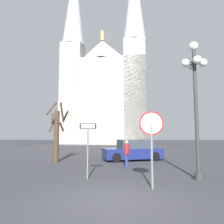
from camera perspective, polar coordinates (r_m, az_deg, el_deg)
The scene contains 8 objects.
ground_plane at distance 6.67m, azimuth -0.15°, elevation -22.98°, with size 120.00×120.00×0.00m, color #38383D.
cathedral at distance 43.44m, azimuth -1.78°, elevation 6.94°, with size 17.27×13.15×38.00m.
stop_sign at distance 7.87m, azimuth 10.60°, elevation -5.64°, with size 0.88×0.13×2.78m.
one_way_arrow_sign at distance 9.46m, azimuth -6.54°, elevation -8.35°, with size 0.74×0.08×2.41m.
street_lamp at distance 10.20m, azimuth 21.50°, elevation 6.60°, with size 1.15×1.15×6.12m.
bare_tree at distance 15.39m, azimuth -14.69°, elevation -5.31°, with size 1.60×1.35×4.31m.
parked_car_near_navy at distance 16.07m, azimuth 5.68°, elevation -10.29°, with size 4.61×2.97×1.52m.
pedestrian_walking at distance 12.37m, azimuth 3.96°, elevation -10.54°, with size 0.32×0.32×1.58m.
Camera 1 is at (0.33, -6.37, 1.97)m, focal length 33.92 mm.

